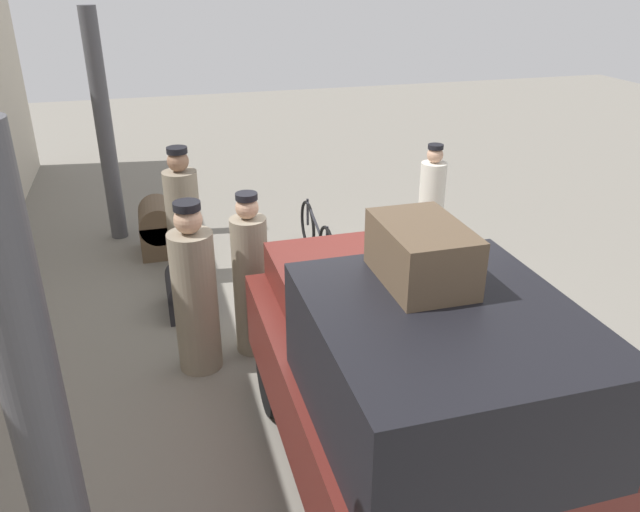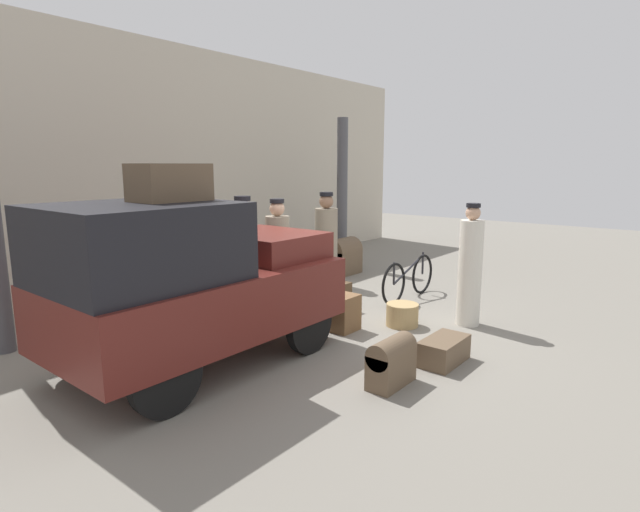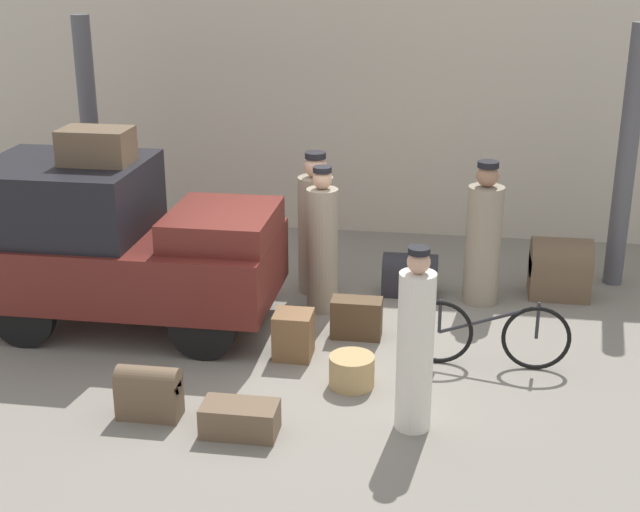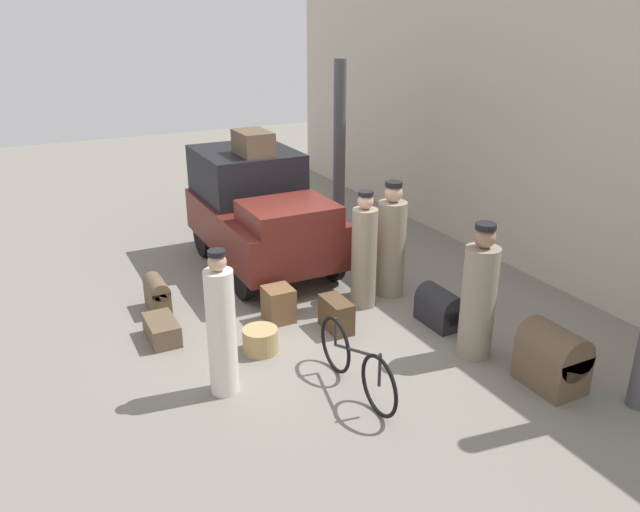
# 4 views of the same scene
# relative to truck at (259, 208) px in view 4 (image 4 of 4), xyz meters

# --- Properties ---
(ground_plane) EXTENTS (30.00, 30.00, 0.00)m
(ground_plane) POSITION_rel_truck_xyz_m (2.09, -0.22, -1.00)
(ground_plane) COLOR gray
(station_building_facade) EXTENTS (16.00, 0.15, 4.50)m
(station_building_facade) POSITION_rel_truck_xyz_m (2.09, 3.85, 1.25)
(station_building_facade) COLOR beige
(station_building_facade) RESTS_ON ground
(canopy_pillar_left) EXTENTS (0.24, 0.24, 3.27)m
(canopy_pillar_left) POSITION_rel_truck_xyz_m (-1.15, 2.16, 0.64)
(canopy_pillar_left) COLOR #4C4C51
(canopy_pillar_left) RESTS_ON ground
(truck) EXTENTS (3.23, 1.71, 1.88)m
(truck) POSITION_rel_truck_xyz_m (0.00, 0.00, 0.00)
(truck) COLOR black
(truck) RESTS_ON ground
(bicycle) EXTENTS (1.69, 0.04, 0.75)m
(bicycle) POSITION_rel_truck_xyz_m (4.11, -0.49, -0.64)
(bicycle) COLOR black
(bicycle) RESTS_ON ground
(wicker_basket) EXTENTS (0.45, 0.45, 0.32)m
(wicker_basket) POSITION_rel_truck_xyz_m (2.78, -1.13, -0.84)
(wicker_basket) COLOR tan
(wicker_basket) RESTS_ON ground
(porter_carrying_trunk) EXTENTS (0.43, 0.43, 1.76)m
(porter_carrying_trunk) POSITION_rel_truck_xyz_m (4.07, 1.26, -0.20)
(porter_carrying_trunk) COLOR gray
(porter_carrying_trunk) RESTS_ON ground
(conductor_in_dark_uniform) EXTENTS (0.33, 0.33, 1.73)m
(conductor_in_dark_uniform) POSITION_rel_truck_xyz_m (3.42, -1.83, -0.20)
(conductor_in_dark_uniform) COLOR silver
(conductor_in_dark_uniform) RESTS_ON ground
(porter_standing_middle) EXTENTS (0.43, 0.43, 1.78)m
(porter_standing_middle) POSITION_rel_truck_xyz_m (2.03, 1.32, -0.19)
(porter_standing_middle) COLOR gray
(porter_standing_middle) RESTS_ON ground
(porter_with_bicycle) EXTENTS (0.37, 0.37, 1.75)m
(porter_with_bicycle) POSITION_rel_truck_xyz_m (2.20, 0.74, -0.20)
(porter_with_bicycle) COLOR gray
(porter_with_bicycle) RESTS_ON ground
(suitcase_black_upright) EXTENTS (0.73, 0.52, 0.75)m
(suitcase_black_upright) POSITION_rel_truck_xyz_m (5.04, 1.58, -0.63)
(suitcase_black_upright) COLOR brown
(suitcase_black_upright) RESTS_ON ground
(trunk_barrel_dark) EXTENTS (0.58, 0.27, 0.51)m
(trunk_barrel_dark) POSITION_rel_truck_xyz_m (1.00, -2.02, -0.73)
(trunk_barrel_dark) COLOR brown
(trunk_barrel_dark) RESTS_ON ground
(trunk_large_brown) EXTENTS (0.68, 0.37, 0.29)m
(trunk_large_brown) POSITION_rel_truck_xyz_m (1.90, -2.18, -0.85)
(trunk_large_brown) COLOR brown
(trunk_large_brown) RESTS_ON ground
(trunk_umber_medium) EXTENTS (0.40, 0.38, 0.50)m
(trunk_umber_medium) POSITION_rel_truck_xyz_m (2.09, -0.57, -0.75)
(trunk_umber_medium) COLOR brown
(trunk_umber_medium) RESTS_ON ground
(suitcase_small_leather) EXTENTS (0.68, 0.40, 0.53)m
(suitcase_small_leather) POSITION_rel_truck_xyz_m (3.21, 1.38, -0.75)
(suitcase_small_leather) COLOR #232328
(suitcase_small_leather) RESTS_ON ground
(trunk_wicker_pale) EXTENTS (0.56, 0.28, 0.45)m
(trunk_wicker_pale) POSITION_rel_truck_xyz_m (2.70, 0.02, -0.78)
(trunk_wicker_pale) COLOR #4C3823
(trunk_wicker_pale) RESTS_ON ground
(trunk_on_truck_roof) EXTENTS (0.75, 0.50, 0.39)m
(trunk_on_truck_roof) POSITION_rel_truck_xyz_m (-0.16, 0.00, 1.07)
(trunk_on_truck_roof) COLOR brown
(trunk_on_truck_roof) RESTS_ON truck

